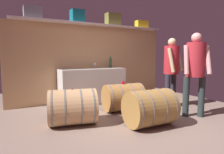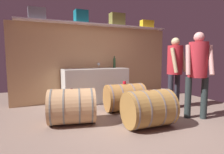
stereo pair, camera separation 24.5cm
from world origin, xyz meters
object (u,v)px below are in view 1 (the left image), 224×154
Objects in this scene: visitor_tasting at (195,66)px; toolcase_olive at (113,20)px; toolcase_yellow at (142,25)px; wine_glass at (95,64)px; winemaker_pouring at (172,65)px; toolcase_grey at (33,13)px; wine_barrel_flank at (73,107)px; wine_barrel_near at (123,97)px; work_cabinet at (92,86)px; wine_barrel_far at (150,108)px; tasting_cup at (123,82)px; toolcase_teal at (77,16)px; wine_bottle_green at (111,62)px.

toolcase_olive is at bearing -41.10° from visitor_tasting.
toolcase_yellow is 2.67× the size of wine_glass.
toolcase_grey is at bearing -43.68° from winemaker_pouring.
wine_barrel_near is at bearing 28.01° from wine_barrel_flank.
toolcase_yellow reaches higher than winemaker_pouring.
toolcase_olive is at bearing 15.15° from work_cabinet.
wine_barrel_near is (0.31, -1.04, -0.14)m from work_cabinet.
wine_glass is at bearing 95.88° from wine_barrel_far.
visitor_tasting reaches higher than wine_barrel_flank.
work_cabinet reaches higher than tasting_cup.
winemaker_pouring is at bearing -27.18° from toolcase_grey.
toolcase_olive reaches higher than wine_glass.
work_cabinet is at bearing -33.51° from toolcase_teal.
wine_glass is 1.26m from tasting_cup.
toolcase_grey reaches higher than wine_barrel_near.
toolcase_grey is 0.23× the size of visitor_tasting.
toolcase_yellow is at bearing 0.13° from toolcase_olive.
wine_bottle_green is 0.38× the size of wine_barrel_far.
toolcase_yellow is 2.48m from work_cabinet.
tasting_cup is 0.04× the size of winemaker_pouring.
toolcase_grey is 1.95m from wine_glass.
toolcase_teal is at bearing -177.01° from toolcase_yellow.
wine_bottle_green is 0.19× the size of visitor_tasting.
toolcase_olive is 1.25× the size of wine_bottle_green.
visitor_tasting is at bearing -75.33° from toolcase_olive.
toolcase_grey reaches higher than wine_bottle_green.
toolcase_grey is 2.61m from tasting_cup.
toolcase_grey is 0.44× the size of wine_barrel_far.
toolcase_teal reaches higher than wine_barrel_near.
visitor_tasting is at bearing -39.85° from toolcase_grey.
toolcase_yellow reaches higher than wine_bottle_green.
wine_barrel_far is 0.90× the size of wine_barrel_flank.
visitor_tasting is at bearing -71.93° from wine_bottle_green.
toolcase_olive is 0.25× the size of winemaker_pouring.
work_cabinet is 1.09m from wine_barrel_near.
tasting_cup is (0.09, 1.03, 0.32)m from wine_barrel_far.
wine_barrel_flank is 0.58× the size of winemaker_pouring.
visitor_tasting is (0.60, -2.30, -1.21)m from toolcase_olive.
toolcase_olive is 3.02m from wine_barrel_far.
wine_barrel_near is 12.74× the size of tasting_cup.
work_cabinet is 1.10m from tasting_cup.
toolcase_olive is 0.42× the size of wine_barrel_flank.
wine_barrel_far is (-0.10, -1.03, 0.02)m from wine_barrel_near.
wine_barrel_near is at bearing -136.47° from toolcase_yellow.
wine_barrel_far is at bearing 14.35° from winemaker_pouring.
wine_barrel_flank is 0.57× the size of visitor_tasting.
toolcase_yellow is 0.42× the size of wine_barrel_near.
tasting_cup is (-1.46, -1.24, -1.55)m from toolcase_yellow.
toolcase_grey is 3.35m from wine_barrel_far.
wine_glass is (0.46, -0.04, -1.24)m from toolcase_teal.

